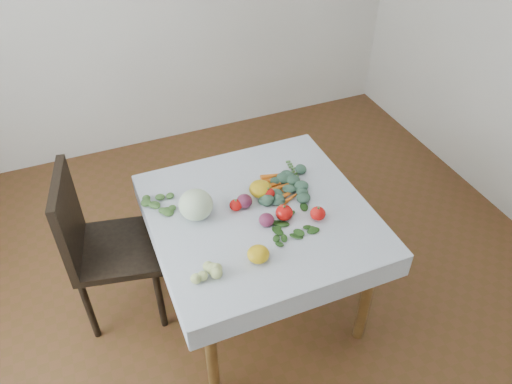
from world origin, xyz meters
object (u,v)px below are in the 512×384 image
table (260,226)px  heirloom_back (260,189)px  cabbage (196,205)px  chair (97,240)px  carrot_bunch (285,186)px

table → heirloom_back: size_ratio=8.16×
table → cabbage: size_ratio=5.66×
chair → table: bearing=-20.5°
carrot_bunch → heirloom_back: bearing=-178.6°
carrot_bunch → table: bearing=-146.9°
chair → cabbage: chair is taller
chair → cabbage: bearing=-22.6°
heirloom_back → chair: bearing=168.4°
table → cabbage: 0.38m
table → carrot_bunch: size_ratio=3.53×
chair → heirloom_back: 0.93m
table → cabbage: cabbage is taller
chair → heirloom_back: chair is taller
chair → carrot_bunch: (1.03, -0.18, 0.20)m
cabbage → carrot_bunch: size_ratio=0.62×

